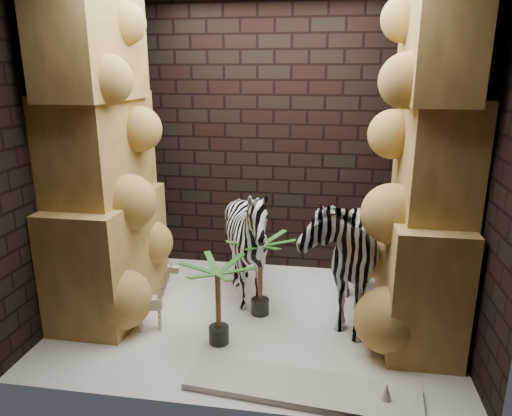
% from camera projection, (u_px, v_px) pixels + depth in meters
% --- Properties ---
extents(floor, '(3.50, 3.50, 0.00)m').
position_uv_depth(floor, '(255.00, 317.00, 4.42)').
color(floor, silver).
rests_on(floor, ground).
extents(wall_back, '(3.50, 0.00, 3.50)m').
position_uv_depth(wall_back, '(273.00, 138.00, 5.18)').
color(wall_back, black).
rests_on(wall_back, ground).
extents(wall_front, '(3.50, 0.00, 3.50)m').
position_uv_depth(wall_front, '(221.00, 197.00, 2.82)').
color(wall_front, black).
rests_on(wall_front, ground).
extents(wall_left, '(0.00, 3.00, 3.00)m').
position_uv_depth(wall_left, '(64.00, 153.00, 4.27)').
color(wall_left, black).
rests_on(wall_left, ground).
extents(wall_right, '(0.00, 3.00, 3.00)m').
position_uv_depth(wall_right, '(474.00, 165.00, 3.73)').
color(wall_right, black).
rests_on(wall_right, ground).
extents(rock_pillar_left, '(0.68, 1.30, 3.00)m').
position_uv_depth(rock_pillar_left, '(100.00, 154.00, 4.21)').
color(rock_pillar_left, tan).
rests_on(rock_pillar_left, floor).
extents(rock_pillar_right, '(0.58, 1.25, 3.00)m').
position_uv_depth(rock_pillar_right, '(430.00, 164.00, 3.78)').
color(rock_pillar_right, tan).
rests_on(rock_pillar_right, floor).
extents(zebra_right, '(0.73, 1.28, 1.48)m').
position_uv_depth(zebra_right, '(342.00, 240.00, 4.30)').
color(zebra_right, white).
rests_on(zebra_right, floor).
extents(zebra_left, '(1.42, 1.55, 1.14)m').
position_uv_depth(zebra_left, '(248.00, 249.00, 4.54)').
color(zebra_left, white).
rests_on(zebra_left, floor).
extents(giraffe_toy, '(0.35, 0.19, 0.65)m').
position_uv_depth(giraffe_toy, '(149.00, 296.00, 4.13)').
color(giraffe_toy, beige).
rests_on(giraffe_toy, floor).
extents(palm_front, '(0.36, 0.36, 0.79)m').
position_uv_depth(palm_front, '(260.00, 275.00, 4.38)').
color(palm_front, '#124812').
rests_on(palm_front, floor).
extents(palm_back, '(0.36, 0.36, 0.74)m').
position_uv_depth(palm_back, '(218.00, 303.00, 3.92)').
color(palm_back, '#124812').
rests_on(palm_back, floor).
extents(surfboard, '(1.71, 0.57, 0.05)m').
position_uv_depth(surfboard, '(301.00, 388.00, 3.41)').
color(surfboard, beige).
rests_on(surfboard, floor).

